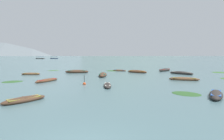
# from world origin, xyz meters

# --- Properties ---
(ground_plane) EXTENTS (6000.00, 6000.00, 0.00)m
(ground_plane) POSITION_xyz_m (0.00, 1500.00, 0.00)
(ground_plane) COLOR slate
(mountain_1) EXTENTS (1746.66, 1746.66, 609.87)m
(mountain_1) POSITION_xyz_m (-778.21, 1755.17, 304.94)
(mountain_1) COLOR slate
(mountain_1) RESTS_ON ground
(mountain_2) EXTENTS (1652.85, 1652.85, 519.75)m
(mountain_2) POSITION_xyz_m (66.60, 1878.64, 259.87)
(mountain_2) COLOR slate
(mountain_2) RESTS_ON ground
(rowboat_0) EXTENTS (1.37, 4.39, 0.73)m
(rowboat_0) POSITION_xyz_m (-0.18, 22.40, 0.23)
(rowboat_0) COLOR #4C3323
(rowboat_0) RESTS_ON ground
(rowboat_1) EXTENTS (2.80, 2.88, 0.46)m
(rowboat_1) POSITION_xyz_m (-5.17, 7.12, 0.15)
(rowboat_1) COLOR #4C3323
(rowboat_1) RESTS_ON ground
(rowboat_2) EXTENTS (4.60, 1.74, 0.72)m
(rowboat_2) POSITION_xyz_m (-5.52, 27.77, 0.22)
(rowboat_2) COLOR #4C3323
(rowboat_2) RESTS_ON ground
(rowboat_3) EXTENTS (3.10, 1.86, 0.41)m
(rowboat_3) POSITION_xyz_m (3.02, 31.40, 0.13)
(rowboat_3) COLOR brown
(rowboat_3) RESTS_ON ground
(rowboat_4) EXTENTS (0.96, 3.11, 0.42)m
(rowboat_4) POSITION_xyz_m (0.80, 13.06, 0.13)
(rowboat_4) COLOR #2D2826
(rowboat_4) RESTS_ON ground
(rowboat_5) EXTENTS (4.04, 3.40, 0.65)m
(rowboat_5) POSITION_xyz_m (6.30, 27.87, 0.20)
(rowboat_5) COLOR brown
(rowboat_5) RESTS_ON ground
(rowboat_6) EXTENTS (3.33, 0.90, 0.47)m
(rowboat_6) POSITION_xyz_m (-12.94, 24.43, 0.15)
(rowboat_6) COLOR brown
(rowboat_6) RESTS_ON ground
(rowboat_7) EXTENTS (2.79, 3.61, 0.57)m
(rowboat_7) POSITION_xyz_m (9.77, 8.46, 0.18)
(rowboat_7) COLOR #2D2826
(rowboat_7) RESTS_ON ground
(rowboat_9) EXTENTS (3.73, 3.99, 0.64)m
(rowboat_9) POSITION_xyz_m (13.90, 25.22, 0.20)
(rowboat_9) COLOR #2D2826
(rowboat_9) RESTS_ON ground
(rowboat_10) EXTENTS (2.43, 3.61, 0.45)m
(rowboat_10) POSITION_xyz_m (-7.17, 16.68, 0.14)
(rowboat_10) COLOR brown
(rowboat_10) RESTS_ON ground
(rowboat_11) EXTENTS (4.01, 4.12, 0.70)m
(rowboat_11) POSITION_xyz_m (12.89, 31.42, 0.22)
(rowboat_11) COLOR #2D2826
(rowboat_11) RESTS_ON ground
(rowboat_13) EXTENTS (4.08, 2.05, 0.54)m
(rowboat_13) POSITION_xyz_m (11.18, 17.74, 0.17)
(rowboat_13) COLOR brown
(rowboat_13) RESTS_ON ground
(ferry_0) EXTENTS (8.30, 4.67, 2.54)m
(ferry_0) POSITION_xyz_m (-57.67, 168.26, 0.45)
(ferry_0) COLOR navy
(ferry_0) RESTS_ON ground
(ferry_1) EXTENTS (8.34, 4.03, 2.54)m
(ferry_1) POSITION_xyz_m (-68.91, 161.15, 0.45)
(ferry_1) COLOR #2D2826
(ferry_1) RESTS_ON ground
(mooring_buoy) EXTENTS (0.36, 0.36, 1.16)m
(mooring_buoy) POSITION_xyz_m (-1.94, 14.41, 0.11)
(mooring_buoy) COLOR #DB4C1E
(mooring_buoy) RESTS_ON ground
(weed_patch_1) EXTENTS (3.08, 2.91, 0.14)m
(weed_patch_1) POSITION_xyz_m (7.83, 9.56, 0.00)
(weed_patch_1) COLOR #2D5628
(weed_patch_1) RESTS_ON ground
(weed_patch_2) EXTENTS (3.01, 2.75, 0.14)m
(weed_patch_2) POSITION_xyz_m (-11.52, 16.48, 0.00)
(weed_patch_2) COLOR #2D5628
(weed_patch_2) RESTS_ON ground
(weed_patch_3) EXTENTS (3.83, 3.68, 0.14)m
(weed_patch_3) POSITION_xyz_m (22.84, 28.13, 0.00)
(weed_patch_3) COLOR #38662D
(weed_patch_3) RESTS_ON ground
(weed_patch_4) EXTENTS (2.89, 2.60, 0.14)m
(weed_patch_4) POSITION_xyz_m (-11.78, 32.64, 0.00)
(weed_patch_4) COLOR #38662D
(weed_patch_4) RESTS_ON ground
(weed_patch_5) EXTENTS (2.56, 2.72, 0.14)m
(weed_patch_5) POSITION_xyz_m (1.28, 31.89, 0.00)
(weed_patch_5) COLOR #2D5628
(weed_patch_5) RESTS_ON ground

